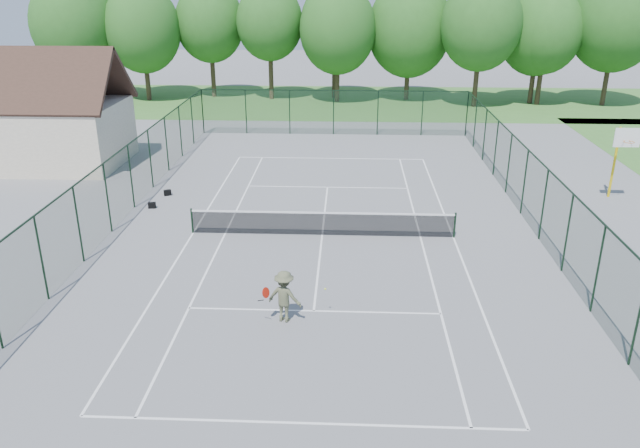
{
  "coord_description": "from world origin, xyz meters",
  "views": [
    {
      "loc": [
        1.02,
        -24.17,
        10.15
      ],
      "look_at": [
        0.0,
        -2.0,
        1.3
      ],
      "focal_mm": 35.0,
      "sensor_mm": 36.0,
      "label": 1
    }
  ],
  "objects_px": {
    "basketball_goal": "(621,149)",
    "sports_bag_a": "(152,205)",
    "tennis_net": "(322,222)",
    "tennis_player": "(284,296)"
  },
  "relations": [
    {
      "from": "sports_bag_a",
      "to": "tennis_player",
      "type": "distance_m",
      "value": 12.33
    },
    {
      "from": "tennis_net",
      "to": "sports_bag_a",
      "type": "height_order",
      "value": "tennis_net"
    },
    {
      "from": "basketball_goal",
      "to": "sports_bag_a",
      "type": "distance_m",
      "value": 22.3
    },
    {
      "from": "tennis_net",
      "to": "basketball_goal",
      "type": "bearing_deg",
      "value": 20.01
    },
    {
      "from": "basketball_goal",
      "to": "tennis_player",
      "type": "height_order",
      "value": "basketball_goal"
    },
    {
      "from": "tennis_net",
      "to": "sports_bag_a",
      "type": "distance_m",
      "value": 8.65
    },
    {
      "from": "tennis_net",
      "to": "tennis_player",
      "type": "distance_m",
      "value": 7.08
    },
    {
      "from": "tennis_net",
      "to": "basketball_goal",
      "type": "relative_size",
      "value": 3.04
    },
    {
      "from": "sports_bag_a",
      "to": "tennis_player",
      "type": "height_order",
      "value": "tennis_player"
    },
    {
      "from": "basketball_goal",
      "to": "sports_bag_a",
      "type": "xyz_separation_m",
      "value": [
        -22.06,
        -2.15,
        -2.43
      ]
    }
  ]
}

